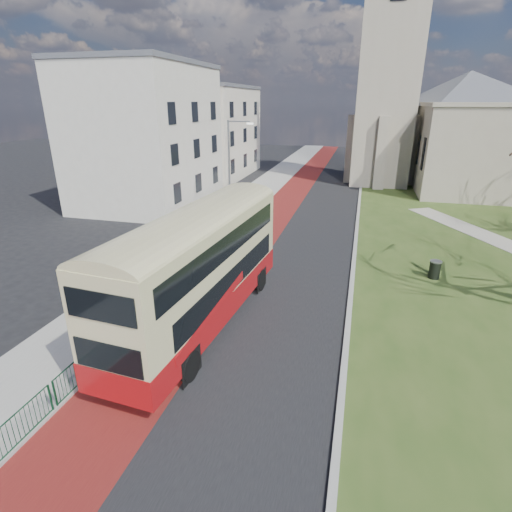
% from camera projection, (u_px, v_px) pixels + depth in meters
% --- Properties ---
extents(ground, '(160.00, 160.00, 0.00)m').
position_uv_depth(ground, '(199.00, 340.00, 17.02)').
color(ground, black).
rests_on(ground, ground).
extents(road_carriageway, '(9.00, 120.00, 0.01)m').
position_uv_depth(road_carriageway, '(303.00, 218.00, 34.69)').
color(road_carriageway, black).
rests_on(road_carriageway, ground).
extents(bus_lane, '(3.40, 120.00, 0.01)m').
position_uv_depth(bus_lane, '(273.00, 216.00, 35.33)').
color(bus_lane, '#591414').
rests_on(bus_lane, ground).
extents(pavement_west, '(4.00, 120.00, 0.12)m').
position_uv_depth(pavement_west, '(232.00, 213.00, 36.21)').
color(pavement_west, gray).
rests_on(pavement_west, ground).
extents(kerb_west, '(0.25, 120.00, 0.13)m').
position_uv_depth(kerb_west, '(253.00, 214.00, 35.73)').
color(kerb_west, '#999993').
rests_on(kerb_west, ground).
extents(kerb_east, '(0.25, 80.00, 0.13)m').
position_uv_depth(kerb_east, '(358.00, 215.00, 35.38)').
color(kerb_east, '#999993').
rests_on(kerb_east, ground).
extents(pedestrian_railing, '(0.07, 24.00, 1.12)m').
position_uv_depth(pedestrian_railing, '(176.00, 282.00, 21.12)').
color(pedestrian_railing, '#0E3D21').
rests_on(pedestrian_railing, ground).
extents(gothic_church, '(16.38, 18.00, 40.00)m').
position_uv_depth(gothic_church, '(433.00, 65.00, 43.53)').
color(gothic_church, gray).
rests_on(gothic_church, ground).
extents(street_block_near, '(10.30, 14.30, 13.00)m').
position_uv_depth(street_block_near, '(147.00, 135.00, 37.81)').
color(street_block_near, beige).
rests_on(street_block_near, ground).
extents(street_block_far, '(10.30, 16.30, 11.50)m').
position_uv_depth(street_block_far, '(208.00, 132.00, 52.50)').
color(street_block_far, beige).
rests_on(street_block_far, ground).
extents(streetlamp, '(2.13, 0.18, 8.00)m').
position_uv_depth(streetlamp, '(231.00, 165.00, 32.61)').
color(streetlamp, gray).
rests_on(streetlamp, pavement_west).
extents(bus, '(3.85, 12.49, 5.14)m').
position_uv_depth(bus, '(200.00, 264.00, 17.22)').
color(bus, maroon).
rests_on(bus, ground).
extents(litter_bin, '(0.78, 0.78, 1.05)m').
position_uv_depth(litter_bin, '(435.00, 269.00, 22.68)').
color(litter_bin, black).
rests_on(litter_bin, grass_green).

